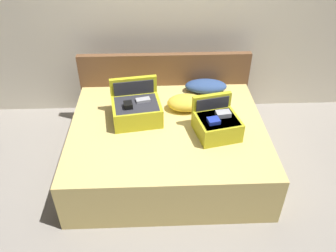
{
  "coord_description": "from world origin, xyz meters",
  "views": [
    {
      "loc": [
        -0.11,
        -2.46,
        2.67
      ],
      "look_at": [
        0.0,
        0.27,
        0.63
      ],
      "focal_mm": 36.91,
      "sensor_mm": 36.0,
      "label": 1
    }
  ],
  "objects": [
    {
      "name": "headboard",
      "position": [
        0.0,
        1.28,
        0.47
      ],
      "size": [
        2.06,
        0.08,
        0.94
      ],
      "primitive_type": "cube",
      "color": "brown",
      "rests_on": "ground"
    },
    {
      "name": "pillow_center_head",
      "position": [
        0.22,
        0.72,
        0.62
      ],
      "size": [
        0.42,
        0.28,
        0.17
      ],
      "primitive_type": "ellipsoid",
      "rotation": [
        0.0,
        0.0,
        -0.01
      ],
      "color": "gold",
      "rests_on": "bed"
    },
    {
      "name": "pillow_near_headboard",
      "position": [
        0.48,
        1.09,
        0.61
      ],
      "size": [
        0.51,
        0.29,
        0.15
      ],
      "primitive_type": "ellipsoid",
      "rotation": [
        0.0,
        0.0,
        -0.06
      ],
      "color": "navy",
      "rests_on": "bed"
    },
    {
      "name": "ground_plane",
      "position": [
        0.0,
        0.0,
        0.0
      ],
      "size": [
        12.0,
        12.0,
        0.0
      ],
      "primitive_type": "plane",
      "color": "gray"
    },
    {
      "name": "back_wall",
      "position": [
        0.0,
        1.65,
        1.3
      ],
      "size": [
        8.0,
        0.1,
        2.6
      ],
      "primitive_type": "cube",
      "color": "beige",
      "rests_on": "ground"
    },
    {
      "name": "bed",
      "position": [
        0.0,
        0.4,
        0.27
      ],
      "size": [
        2.02,
        1.68,
        0.53
      ],
      "primitive_type": "cube",
      "color": "tan",
      "rests_on": "ground"
    },
    {
      "name": "hard_case_medium",
      "position": [
        0.48,
        0.27,
        0.66
      ],
      "size": [
        0.48,
        0.48,
        0.35
      ],
      "rotation": [
        0.0,
        0.0,
        0.22
      ],
      "color": "gold",
      "rests_on": "bed"
    },
    {
      "name": "hard_case_large",
      "position": [
        -0.32,
        0.55,
        0.66
      ],
      "size": [
        0.56,
        0.51,
        0.39
      ],
      "rotation": [
        0.0,
        0.0,
        0.15
      ],
      "color": "gold",
      "rests_on": "bed"
    }
  ]
}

